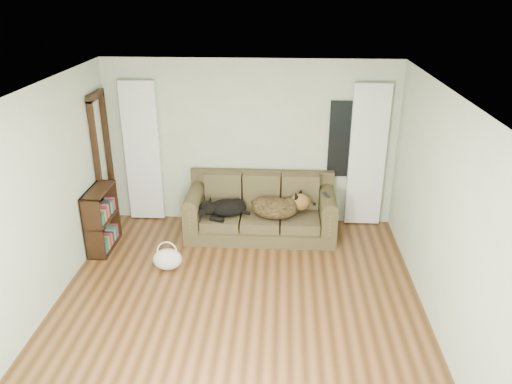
# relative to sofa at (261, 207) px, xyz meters

# --- Properties ---
(floor) EXTENTS (5.00, 5.00, 0.00)m
(floor) POSITION_rel_sofa_xyz_m (-0.19, -1.98, -0.45)
(floor) COLOR #432912
(floor) RESTS_ON ground
(ceiling) EXTENTS (5.00, 5.00, 0.00)m
(ceiling) POSITION_rel_sofa_xyz_m (-0.19, -1.98, 2.15)
(ceiling) COLOR white
(ceiling) RESTS_ON ground
(wall_back) EXTENTS (4.50, 0.04, 2.60)m
(wall_back) POSITION_rel_sofa_xyz_m (-0.19, 0.52, 0.85)
(wall_back) COLOR beige
(wall_back) RESTS_ON ground
(wall_left) EXTENTS (0.04, 5.00, 2.60)m
(wall_left) POSITION_rel_sofa_xyz_m (-2.44, -1.98, 0.85)
(wall_left) COLOR beige
(wall_left) RESTS_ON ground
(wall_right) EXTENTS (0.04, 5.00, 2.60)m
(wall_right) POSITION_rel_sofa_xyz_m (2.06, -1.98, 0.85)
(wall_right) COLOR beige
(wall_right) RESTS_ON ground
(curtain_left) EXTENTS (0.55, 0.08, 2.25)m
(curtain_left) POSITION_rel_sofa_xyz_m (-1.89, 0.44, 0.70)
(curtain_left) COLOR white
(curtain_left) RESTS_ON ground
(curtain_right) EXTENTS (0.55, 0.08, 2.25)m
(curtain_right) POSITION_rel_sofa_xyz_m (1.61, 0.44, 0.70)
(curtain_right) COLOR white
(curtain_right) RESTS_ON ground
(window_pane) EXTENTS (0.50, 0.03, 1.20)m
(window_pane) POSITION_rel_sofa_xyz_m (1.26, 0.50, 0.95)
(window_pane) COLOR black
(window_pane) RESTS_ON wall_back
(door_casing) EXTENTS (0.07, 0.60, 2.10)m
(door_casing) POSITION_rel_sofa_xyz_m (-2.39, 0.07, 0.60)
(door_casing) COLOR black
(door_casing) RESTS_ON ground
(sofa) EXTENTS (2.25, 0.97, 0.92)m
(sofa) POSITION_rel_sofa_xyz_m (0.00, 0.00, 0.00)
(sofa) COLOR #423F23
(sofa) RESTS_ON floor
(dog_black_lab) EXTENTS (0.63, 0.47, 0.25)m
(dog_black_lab) POSITION_rel_sofa_xyz_m (-0.54, -0.09, 0.03)
(dog_black_lab) COLOR black
(dog_black_lab) RESTS_ON sofa
(dog_shepherd) EXTENTS (0.81, 0.63, 0.32)m
(dog_shepherd) POSITION_rel_sofa_xyz_m (0.26, -0.08, 0.04)
(dog_shepherd) COLOR black
(dog_shepherd) RESTS_ON sofa
(tv_remote) EXTENTS (0.10, 0.17, 0.02)m
(tv_remote) POSITION_rel_sofa_xyz_m (0.97, -0.11, 0.28)
(tv_remote) COLOR black
(tv_remote) RESTS_ON sofa
(tote_bag) EXTENTS (0.48, 0.42, 0.29)m
(tote_bag) POSITION_rel_sofa_xyz_m (-1.22, -1.09, -0.29)
(tote_bag) COLOR beige
(tote_bag) RESTS_ON floor
(bookshelf) EXTENTS (0.30, 0.75, 0.93)m
(bookshelf) POSITION_rel_sofa_xyz_m (-2.28, -0.55, 0.05)
(bookshelf) COLOR black
(bookshelf) RESTS_ON floor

